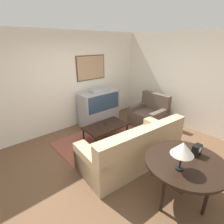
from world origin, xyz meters
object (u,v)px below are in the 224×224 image
(tv, at_px, (99,107))
(coffee_table, at_px, (106,127))
(mantel_clock, at_px, (197,150))
(console_table, at_px, (185,164))
(table_lamp, at_px, (183,149))
(couch, at_px, (133,149))
(armchair, at_px, (149,115))

(tv, bearing_deg, coffee_table, -118.35)
(mantel_clock, bearing_deg, coffee_table, 89.67)
(console_table, bearing_deg, table_lamp, -172.87)
(console_table, distance_m, mantel_clock, 0.31)
(console_table, height_order, mantel_clock, mantel_clock)
(couch, distance_m, armchair, 1.94)
(armchair, bearing_deg, coffee_table, -96.78)
(table_lamp, bearing_deg, tv, 72.31)
(tv, xyz_separation_m, armchair, (1.05, -1.12, -0.21))
(armchair, height_order, coffee_table, armchair)
(armchair, height_order, mantel_clock, armchair)
(table_lamp, distance_m, mantel_clock, 0.56)
(coffee_table, height_order, table_lamp, table_lamp)
(couch, height_order, console_table, couch)
(table_lamp, bearing_deg, couch, 73.16)
(armchair, distance_m, table_lamp, 3.03)
(armchair, xyz_separation_m, console_table, (-1.83, -2.05, 0.37))
(tv, xyz_separation_m, mantel_clock, (-0.52, -3.21, 0.31))
(couch, height_order, coffee_table, couch)
(armchair, height_order, console_table, armchair)
(armchair, xyz_separation_m, mantel_clock, (-1.57, -2.08, 0.52))
(coffee_table, height_order, mantel_clock, mantel_clock)
(coffee_table, relative_size, table_lamp, 2.59)
(armchair, bearing_deg, tv, -136.96)
(console_table, height_order, table_lamp, table_lamp)
(table_lamp, bearing_deg, console_table, 7.13)
(couch, relative_size, armchair, 2.34)
(armchair, relative_size, console_table, 0.80)
(console_table, bearing_deg, couch, 84.12)
(couch, bearing_deg, coffee_table, -93.72)
(tv, height_order, armchair, tv)
(tv, relative_size, armchair, 1.28)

